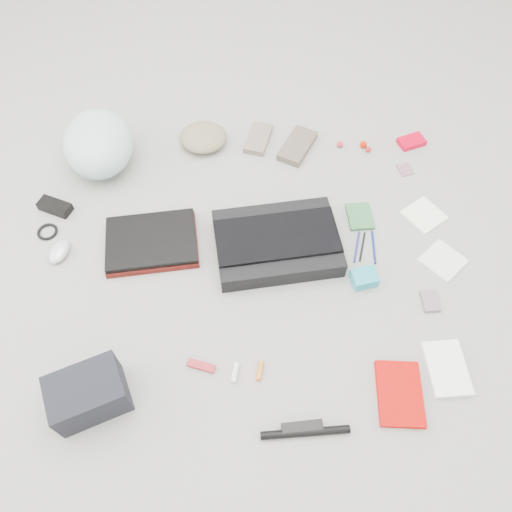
{
  "coord_description": "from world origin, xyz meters",
  "views": [
    {
      "loc": [
        -0.03,
        -0.95,
        1.52
      ],
      "look_at": [
        0.0,
        0.0,
        0.05
      ],
      "focal_mm": 35.0,
      "sensor_mm": 36.0,
      "label": 1
    }
  ],
  "objects_px": {
    "camera_bag": "(88,394)",
    "accordion_wallet": "(364,278)",
    "messenger_bag": "(277,243)",
    "book_red": "(400,394)",
    "bike_helmet": "(98,143)",
    "laptop": "(151,240)"
  },
  "relations": [
    {
      "from": "camera_bag",
      "to": "accordion_wallet",
      "type": "relative_size",
      "value": 2.47
    },
    {
      "from": "messenger_bag",
      "to": "book_red",
      "type": "distance_m",
      "value": 0.65
    },
    {
      "from": "book_red",
      "to": "accordion_wallet",
      "type": "distance_m",
      "value": 0.41
    },
    {
      "from": "accordion_wallet",
      "to": "book_red",
      "type": "bearing_deg",
      "value": -94.8
    },
    {
      "from": "messenger_bag",
      "to": "camera_bag",
      "type": "height_order",
      "value": "camera_bag"
    },
    {
      "from": "messenger_bag",
      "to": "accordion_wallet",
      "type": "distance_m",
      "value": 0.33
    },
    {
      "from": "bike_helmet",
      "to": "accordion_wallet",
      "type": "height_order",
      "value": "bike_helmet"
    },
    {
      "from": "messenger_bag",
      "to": "camera_bag",
      "type": "xyz_separation_m",
      "value": [
        -0.59,
        -0.54,
        0.03
      ]
    },
    {
      "from": "bike_helmet",
      "to": "book_red",
      "type": "relative_size",
      "value": 1.69
    },
    {
      "from": "bike_helmet",
      "to": "camera_bag",
      "type": "xyz_separation_m",
      "value": [
        0.1,
        -1.0,
        -0.03
      ]
    },
    {
      "from": "laptop",
      "to": "bike_helmet",
      "type": "distance_m",
      "value": 0.49
    },
    {
      "from": "messenger_bag",
      "to": "bike_helmet",
      "type": "distance_m",
      "value": 0.83
    },
    {
      "from": "laptop",
      "to": "accordion_wallet",
      "type": "relative_size",
      "value": 3.74
    },
    {
      "from": "accordion_wallet",
      "to": "messenger_bag",
      "type": "bearing_deg",
      "value": 141.93
    },
    {
      "from": "camera_bag",
      "to": "laptop",
      "type": "bearing_deg",
      "value": 55.34
    },
    {
      "from": "bike_helmet",
      "to": "accordion_wallet",
      "type": "xyz_separation_m",
      "value": [
        0.98,
        -0.61,
        -0.08
      ]
    },
    {
      "from": "book_red",
      "to": "bike_helmet",
      "type": "bearing_deg",
      "value": 140.11
    },
    {
      "from": "laptop",
      "to": "camera_bag",
      "type": "relative_size",
      "value": 1.51
    },
    {
      "from": "messenger_bag",
      "to": "laptop",
      "type": "bearing_deg",
      "value": 169.38
    },
    {
      "from": "bike_helmet",
      "to": "camera_bag",
      "type": "relative_size",
      "value": 1.61
    },
    {
      "from": "bike_helmet",
      "to": "camera_bag",
      "type": "distance_m",
      "value": 1.0
    },
    {
      "from": "camera_bag",
      "to": "book_red",
      "type": "xyz_separation_m",
      "value": [
        0.93,
        -0.01,
        -0.06
      ]
    }
  ]
}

